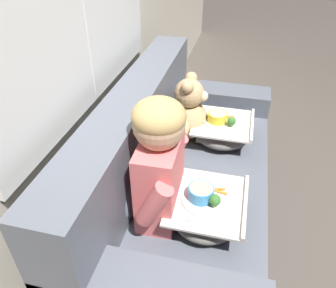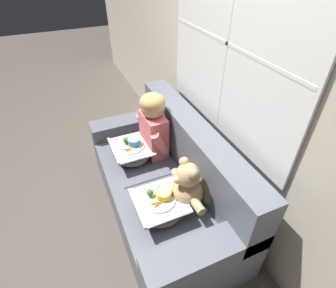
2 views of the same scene
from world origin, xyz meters
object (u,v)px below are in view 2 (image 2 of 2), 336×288
at_px(teddy_bear, 186,188).
at_px(lap_tray_teddy, 160,206).
at_px(couch, 167,184).
at_px(lap_tray_child, 132,151).
at_px(throw_pillow_behind_child, 170,134).
at_px(throw_pillow_behind_teddy, 206,182).
at_px(child_figure, 153,122).

distance_m(teddy_bear, lap_tray_teddy, 0.24).
bearing_deg(lap_tray_teddy, couch, 149.32).
bearing_deg(lap_tray_child, throw_pillow_behind_child, 89.91).
distance_m(throw_pillow_behind_child, throw_pillow_behind_teddy, 0.69).
xyz_separation_m(throw_pillow_behind_teddy, lap_tray_teddy, (-0.00, -0.38, -0.09)).
distance_m(child_figure, lap_tray_child, 0.34).
bearing_deg(child_figure, throw_pillow_behind_child, 90.01).
height_order(child_figure, lap_tray_teddy, child_figure).
height_order(child_figure, lap_tray_child, child_figure).
bearing_deg(couch, lap_tray_teddy, -30.68).
relative_size(couch, throw_pillow_behind_child, 4.95).
bearing_deg(child_figure, teddy_bear, -0.39).
bearing_deg(teddy_bear, throw_pillow_behind_child, 166.34).
height_order(couch, lap_tray_teddy, couch).
distance_m(throw_pillow_behind_child, lap_tray_teddy, 0.79).
height_order(teddy_bear, lap_tray_child, teddy_bear).
xyz_separation_m(throw_pillow_behind_child, teddy_bear, (0.69, -0.17, 0.01)).
xyz_separation_m(throw_pillow_behind_child, lap_tray_teddy, (0.69, -0.38, -0.09)).
bearing_deg(throw_pillow_behind_teddy, lap_tray_child, -150.80).
distance_m(couch, throw_pillow_behind_teddy, 0.48).
distance_m(child_figure, teddy_bear, 0.71).
xyz_separation_m(throw_pillow_behind_child, child_figure, (0.00, -0.16, 0.17)).
distance_m(couch, throw_pillow_behind_child, 0.48).
relative_size(teddy_bear, lap_tray_teddy, 1.21).
xyz_separation_m(throw_pillow_behind_teddy, lap_tray_child, (-0.69, -0.38, -0.09)).
bearing_deg(teddy_bear, child_figure, 179.61).
relative_size(throw_pillow_behind_teddy, lap_tray_teddy, 0.94).
xyz_separation_m(couch, lap_tray_child, (-0.34, -0.20, 0.19)).
relative_size(child_figure, lap_tray_teddy, 1.68).
bearing_deg(lap_tray_teddy, throw_pillow_behind_teddy, 89.82).
distance_m(throw_pillow_behind_teddy, child_figure, 0.73).
relative_size(couch, lap_tray_child, 4.64).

